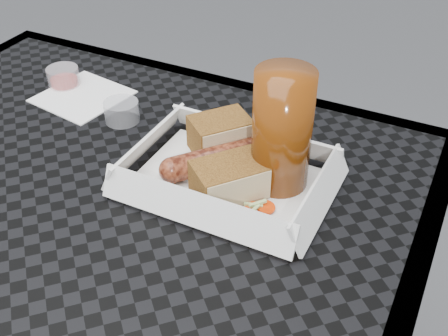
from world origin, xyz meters
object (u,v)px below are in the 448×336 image
bratwurst (225,156)px  patio_table (64,266)px  food_tray (228,182)px  drink_glass (282,132)px

bratwurst → patio_table: bearing=-127.3°
bratwurst → food_tray: bearing=-57.4°
patio_table → food_tray: (0.15, 0.15, 0.08)m
patio_table → bratwurst: bratwurst is taller
food_tray → drink_glass: size_ratio=1.44×
patio_table → drink_glass: (0.21, 0.18, 0.15)m
patio_table → food_tray: food_tray is taller
food_tray → bratwurst: 0.03m
drink_glass → food_tray: bearing=-154.3°
food_tray → bratwurst: bearing=122.6°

